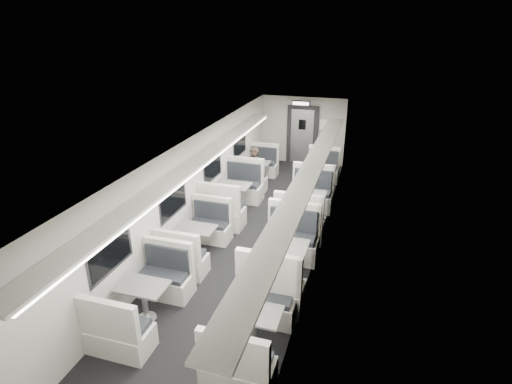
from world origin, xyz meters
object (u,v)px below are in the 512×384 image
Objects in this scene: booth_right_b at (306,208)px; vestibule_door at (302,136)px; booth_right_c at (282,262)px; passenger at (254,172)px; exit_sign at (301,103)px; booth_left_a at (257,172)px; booth_left_c at (197,241)px; booth_left_b at (233,198)px; booth_left_d at (145,302)px; booth_right_d at (254,330)px; booth_right_a at (319,178)px.

vestibule_door is (-1.00, 4.64, 0.62)m from booth_right_b.
booth_right_b is 2.62m from booth_right_c.
exit_sign is at bearing 88.11° from passenger.
passenger is (0.21, -0.96, 0.38)m from booth_left_a.
booth_right_b is (2.00, 2.26, 0.07)m from booth_left_c.
booth_left_a reaches higher than booth_left_c.
booth_right_c is 7.09m from exit_sign.
booth_right_b is 1.59× the size of passenger.
passenger is at bearing -105.80° from exit_sign.
booth_right_b is at bearing -76.47° from exit_sign.
booth_left_b is 4.47m from booth_left_d.
booth_right_d is at bearing -66.42° from booth_left_b.
booth_left_b is at bearing -102.26° from vestibule_door.
vestibule_door reaches higher than booth_left_d.
booth_left_d is at bearing 176.72° from booth_right_d.
booth_left_c is 0.84× the size of booth_right_c.
booth_left_b is at bearing -90.00° from booth_left_a.
exit_sign reaches higher than booth_left_b.
booth_right_d is 3.31× the size of exit_sign.
booth_left_a is at bearing -118.49° from exit_sign.
booth_left_d is at bearing -78.14° from passenger.
booth_right_a is 0.89× the size of booth_right_b.
exit_sign is (-1.00, 6.77, 1.86)m from booth_right_c.
booth_left_c is at bearing -90.00° from booth_left_b.
booth_right_b reaches higher than booth_right_a.
exit_sign is (-1.00, 4.16, 1.86)m from booth_right_b.
booth_right_b reaches higher than booth_left_b.
booth_right_c is (2.00, -2.66, 0.01)m from booth_left_b.
booth_right_d is (0.00, -6.90, -0.00)m from booth_right_a.
booth_right_d is at bearing -59.17° from passenger.
booth_left_d is 7.07m from booth_right_a.
booth_right_c reaches higher than booth_right_d.
booth_left_d is at bearing -137.82° from booth_right_c.
booth_left_b is 3.06m from booth_right_a.
booth_left_c is 3.02m from booth_right_b.
passenger reaches higher than booth_right_b.
exit_sign reaches higher than booth_left_c.
booth_right_d is at bearing -83.79° from vestibule_door.
booth_left_b is 5.00m from booth_right_d.
vestibule_door is (-1.00, 9.19, 0.67)m from booth_right_d.
vestibule_door is at bearing 83.71° from booth_left_d.
exit_sign reaches higher than booth_left_a.
exit_sign reaches higher than booth_left_d.
vestibule_door is (-1.00, 2.29, 0.67)m from booth_right_a.
passenger reaches higher than booth_right_a.
booth_right_a is at bearing 73.57° from booth_left_d.
vestibule_door is 1.33m from exit_sign.
booth_right_c is at bearing -53.02° from booth_left_b.
booth_left_b is 3.32m from booth_right_c.
booth_right_a is at bearing 1.18° from booth_left_a.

